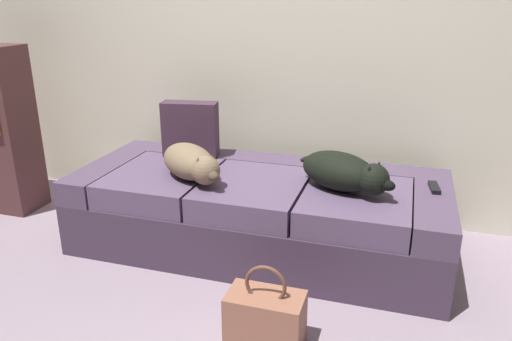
% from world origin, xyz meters
% --- Properties ---
extents(couch, '(2.07, 0.87, 0.44)m').
position_xyz_m(couch, '(0.00, 1.02, 0.22)').
color(couch, '#3F2F42').
rests_on(couch, ground).
extents(dog_tan, '(0.49, 0.44, 0.19)m').
position_xyz_m(dog_tan, '(-0.34, 0.87, 0.53)').
color(dog_tan, '#7C654C').
rests_on(dog_tan, couch).
extents(dog_dark, '(0.55, 0.41, 0.20)m').
position_xyz_m(dog_dark, '(0.48, 0.95, 0.54)').
color(dog_dark, black).
rests_on(dog_dark, couch).
extents(tv_remote, '(0.06, 0.15, 0.02)m').
position_xyz_m(tv_remote, '(0.93, 1.10, 0.45)').
color(tv_remote, black).
rests_on(tv_remote, couch).
extents(throw_pillow, '(0.35, 0.17, 0.34)m').
position_xyz_m(throw_pillow, '(-0.51, 1.26, 0.61)').
color(throw_pillow, '#3F2939').
rests_on(throw_pillow, couch).
extents(handbag, '(0.32, 0.18, 0.38)m').
position_xyz_m(handbag, '(0.28, 0.20, 0.13)').
color(handbag, '#955E48').
rests_on(handbag, ground).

